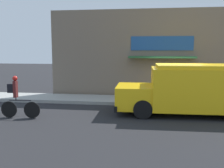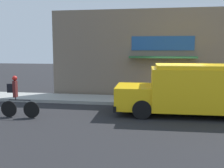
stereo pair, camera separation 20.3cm
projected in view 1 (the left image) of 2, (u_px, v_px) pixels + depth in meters
name	position (u px, v px, depth m)	size (l,w,h in m)	color
ground_plane	(175.00, 107.00, 12.61)	(70.00, 70.00, 0.00)	#232326
sidewalk	(173.00, 101.00, 13.59)	(28.00, 2.03, 0.16)	#999993
storefront	(172.00, 54.00, 14.50)	(13.91, 1.01, 4.99)	#756656
school_bus	(194.00, 89.00, 11.10)	(6.02, 2.77, 2.14)	yellow
cyclist	(17.00, 98.00, 10.58)	(1.65, 0.20, 1.72)	black
trash_bin	(223.00, 92.00, 13.45)	(0.45, 0.45, 0.84)	#38383D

